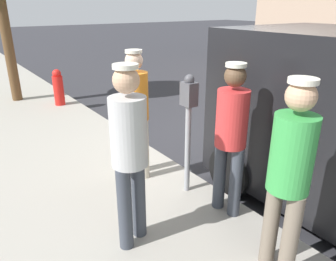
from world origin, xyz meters
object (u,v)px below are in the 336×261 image
(pedestrian_in_orange, at_px, (136,107))
(fire_hydrant, at_px, (58,88))
(pedestrian_in_red, at_px, (231,132))
(pedestrian_in_gray, at_px, (129,147))
(parking_meter_near, at_px, (188,115))
(pedestrian_in_green, at_px, (289,171))

(pedestrian_in_orange, bearing_deg, fire_hydrant, -93.01)
(fire_hydrant, bearing_deg, pedestrian_in_red, 92.06)
(pedestrian_in_gray, bearing_deg, parking_meter_near, -157.25)
(pedestrian_in_green, xyz_separation_m, fire_hydrant, (-0.10, -6.36, -0.60))
(pedestrian_in_gray, relative_size, fire_hydrant, 2.10)
(fire_hydrant, bearing_deg, pedestrian_in_gray, 79.81)
(pedestrian_in_gray, distance_m, pedestrian_in_green, 1.39)
(pedestrian_in_red, relative_size, fire_hydrant, 2.01)
(pedestrian_in_green, distance_m, pedestrian_in_red, 0.97)
(parking_meter_near, xyz_separation_m, pedestrian_in_green, (0.20, 1.54, -0.01))
(pedestrian_in_green, bearing_deg, pedestrian_in_red, -107.64)
(pedestrian_in_green, distance_m, fire_hydrant, 6.39)
(pedestrian_in_green, relative_size, pedestrian_in_red, 1.03)
(pedestrian_in_gray, xyz_separation_m, fire_hydrant, (-0.95, -5.26, -0.63))
(parking_meter_near, height_order, pedestrian_in_red, pedestrian_in_red)
(pedestrian_in_orange, bearing_deg, pedestrian_in_gray, 57.64)
(pedestrian_in_orange, xyz_separation_m, fire_hydrant, (-0.22, -4.11, -0.59))
(pedestrian_in_gray, xyz_separation_m, pedestrian_in_green, (-0.85, 1.10, -0.02))
(pedestrian_in_orange, distance_m, fire_hydrant, 4.16)
(pedestrian_in_red, bearing_deg, pedestrian_in_green, 72.36)
(pedestrian_in_orange, relative_size, fire_hydrant, 2.03)
(pedestrian_in_red, bearing_deg, pedestrian_in_gray, -8.65)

